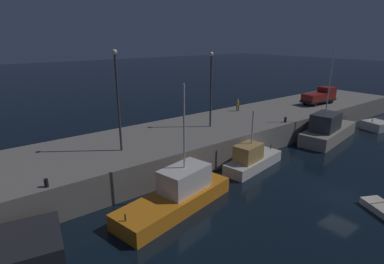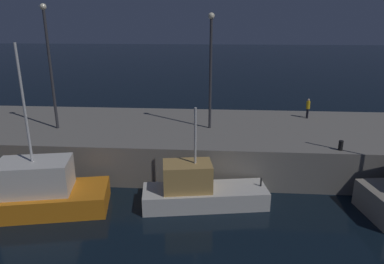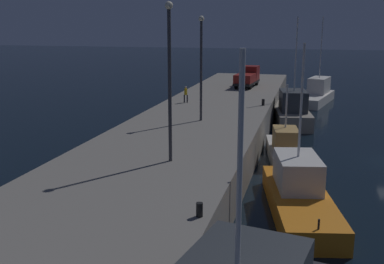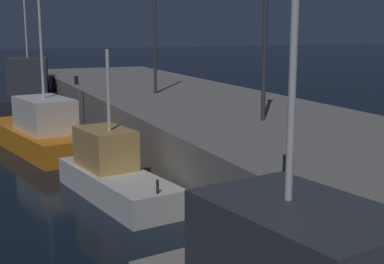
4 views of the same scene
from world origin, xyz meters
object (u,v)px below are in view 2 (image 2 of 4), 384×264
fishing_trawler_green (23,194)px  lamp_post_east (211,63)px  fishing_trawler_red (200,190)px  lamp_post_west (49,59)px  dockworker (308,107)px  bollard_west (341,146)px

fishing_trawler_green → lamp_post_east: (10.36, 8.17, 6.48)m
fishing_trawler_red → lamp_post_west: bearing=152.1°
lamp_post_west → lamp_post_east: bearing=4.6°
dockworker → bollard_west: dockworker is taller
lamp_post_west → dockworker: size_ratio=5.42×
lamp_post_west → dockworker: lamp_post_west is taller
fishing_trawler_green → bollard_west: bearing=12.1°
lamp_post_east → dockworker: 9.53m
fishing_trawler_red → bollard_west: 9.26m
lamp_post_east → bollard_west: bearing=-26.8°
lamp_post_east → lamp_post_west: bearing=-175.4°
fishing_trawler_red → lamp_post_east: size_ratio=0.91×
fishing_trawler_green → dockworker: fishing_trawler_green is taller
lamp_post_west → lamp_post_east: size_ratio=1.07×
bollard_west → lamp_post_west: bearing=170.6°
fishing_trawler_red → lamp_post_west: size_ratio=0.85×
lamp_post_west → bollard_west: lamp_post_west is taller
fishing_trawler_red → dockworker: fishing_trawler_red is taller
fishing_trawler_green → dockworker: (18.37, 11.61, 2.61)m
lamp_post_west → dockworker: 20.32m
lamp_post_west → dockworker: (19.40, 4.36, -4.17)m
fishing_trawler_green → dockworker: size_ratio=6.41×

